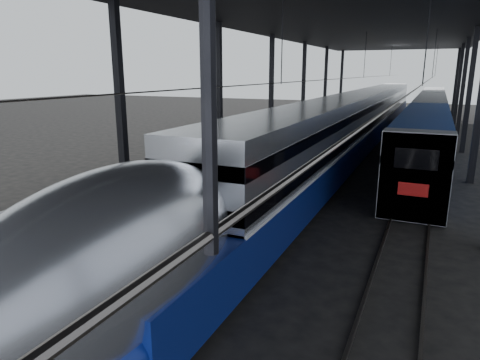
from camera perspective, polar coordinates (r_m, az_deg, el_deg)
The scene contains 8 objects.
ground at distance 14.48m, azimuth -9.33°, elevation -10.04°, with size 160.00×160.00×0.00m, color black.
platform at distance 33.24m, azimuth 4.80°, elevation 4.81°, with size 6.00×80.00×1.00m, color #4C4C4F.
yellow_strip at distance 32.34m, azimuth 9.51°, elevation 5.31°, with size 0.30×80.00×0.01m, color gold.
rails at distance 31.58m, azimuth 18.58°, elevation 2.85°, with size 6.52×80.00×0.16m.
canopy at distance 31.56m, azimuth 14.98°, elevation 19.60°, with size 18.00×75.00×9.47m.
tgv_train at distance 34.31m, azimuth 15.18°, elevation 7.22°, with size 3.01×65.20×4.31m.
second_train at distance 44.93m, azimuth 23.93°, elevation 7.84°, with size 2.66×56.05×3.67m.
child at distance 11.97m, azimuth -26.62°, elevation -9.01°, with size 0.36×0.24×0.98m, color #4B2B19.
Camera 1 is at (7.49, -10.90, 5.90)m, focal length 32.00 mm.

